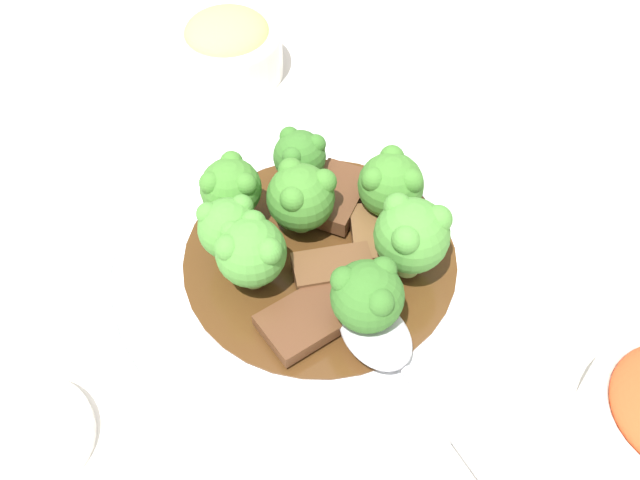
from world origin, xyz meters
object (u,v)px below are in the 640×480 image
object	(u,v)px
broccoli_floret_4	(300,155)
broccoli_floret_6	(231,187)
main_plate	(320,261)
side_bowl_appetizer	(228,46)
broccoli_floret_5	(229,228)
beef_strip_0	(372,234)
broccoli_floret_2	(367,296)
broccoli_floret_0	(252,252)
broccoli_floret_3	(391,184)
sauce_dish	(29,436)
broccoli_floret_7	(412,235)
beef_strip_3	(328,270)
serving_spoon	(400,358)
beef_strip_2	(336,196)
beef_strip_1	(310,317)
broccoli_floret_1	(302,196)

from	to	relation	value
broccoli_floret_4	broccoli_floret_6	bearing A→B (deg)	12.18
main_plate	side_bowl_appetizer	bearing A→B (deg)	-97.02
broccoli_floret_5	beef_strip_0	bearing A→B (deg)	162.66
main_plate	broccoli_floret_2	bearing A→B (deg)	89.62
broccoli_floret_0	broccoli_floret_5	world-z (taller)	broccoli_floret_0
broccoli_floret_0	side_bowl_appetizer	distance (m)	0.24
broccoli_floret_0	broccoli_floret_2	world-z (taller)	same
broccoli_floret_2	broccoli_floret_3	bearing A→B (deg)	-129.03
main_plate	broccoli_floret_5	distance (m)	0.07
broccoli_floret_4	sauce_dish	world-z (taller)	broccoli_floret_4
broccoli_floret_3	broccoli_floret_7	distance (m)	0.05
broccoli_floret_5	broccoli_floret_4	bearing A→B (deg)	-147.99
beef_strip_3	broccoli_floret_6	distance (m)	0.09
serving_spoon	broccoli_floret_0	bearing A→B (deg)	-60.74
broccoli_floret_3	broccoli_floret_7	size ratio (longest dim) A/B	0.84
broccoli_floret_2	side_bowl_appetizer	world-z (taller)	broccoli_floret_2
beef_strip_2	broccoli_floret_2	size ratio (longest dim) A/B	1.22
broccoli_floret_6	beef_strip_2	bearing A→B (deg)	164.17
beef_strip_2	broccoli_floret_5	bearing A→B (deg)	8.57
beef_strip_0	broccoli_floret_4	bearing A→B (deg)	-75.48
broccoli_floret_0	broccoli_floret_7	bearing A→B (deg)	159.11
side_bowl_appetizer	beef_strip_1	bearing A→B (deg)	77.98
beef_strip_2	broccoli_floret_2	xyz separation A→B (m)	(0.03, 0.10, 0.03)
beef_strip_3	serving_spoon	xyz separation A→B (m)	(-0.01, 0.08, 0.00)
beef_strip_0	broccoli_floret_0	distance (m)	0.09
beef_strip_3	broccoli_floret_4	xyz separation A→B (m)	(-0.02, -0.09, 0.02)
main_plate	beef_strip_2	xyz separation A→B (m)	(-0.03, -0.04, 0.02)
beef_strip_0	broccoli_floret_2	world-z (taller)	broccoli_floret_2
broccoli_floret_4	broccoli_floret_5	xyz separation A→B (m)	(0.07, 0.05, 0.01)
main_plate	broccoli_floret_0	bearing A→B (deg)	1.55
broccoli_floret_1	broccoli_floret_4	bearing A→B (deg)	-113.29
broccoli_floret_7	beef_strip_0	bearing A→B (deg)	-75.35
broccoli_floret_4	broccoli_floret_6	xyz separation A→B (m)	(0.06, 0.01, 0.01)
beef_strip_0	serving_spoon	bearing A→B (deg)	70.27
broccoli_floret_3	broccoli_floret_4	xyz separation A→B (m)	(0.04, -0.06, -0.00)
beef_strip_1	broccoli_floret_6	size ratio (longest dim) A/B	1.31
beef_strip_3	broccoli_floret_3	xyz separation A→B (m)	(-0.06, -0.03, 0.02)
beef_strip_2	side_bowl_appetizer	size ratio (longest dim) A/B	0.71
beef_strip_0	broccoli_floret_1	size ratio (longest dim) A/B	1.07
broccoli_floret_5	serving_spoon	xyz separation A→B (m)	(-0.06, 0.12, -0.03)
broccoli_floret_4	broccoli_floret_5	world-z (taller)	broccoli_floret_5
beef_strip_3	side_bowl_appetizer	distance (m)	0.25
broccoli_floret_2	sauce_dish	size ratio (longest dim) A/B	0.71
broccoli_floret_0	broccoli_floret_5	size ratio (longest dim) A/B	1.03
main_plate	broccoli_floret_5	world-z (taller)	broccoli_floret_5
broccoli_floret_0	beef_strip_3	bearing A→B (deg)	158.68
broccoli_floret_6	side_bowl_appetizer	distance (m)	0.19
broccoli_floret_4	broccoli_floret_2	bearing A→B (deg)	81.81
broccoli_floret_0	sauce_dish	distance (m)	0.17
broccoli_floret_7	serving_spoon	bearing A→B (deg)	55.11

